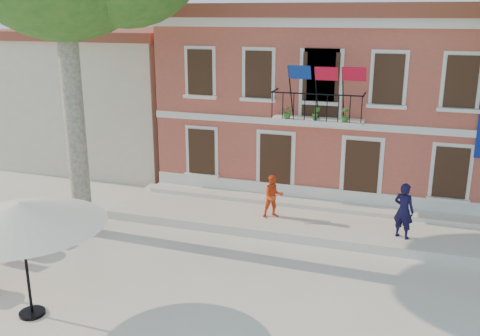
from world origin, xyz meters
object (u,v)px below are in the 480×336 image
at_px(patio_umbrella, 20,214).
at_px(pedestrian_navy, 404,211).
at_px(pedestrian_orange, 273,196).
at_px(cafe_table_0, 13,238).

bearing_deg(patio_umbrella, pedestrian_navy, 39.73).
relative_size(patio_umbrella, pedestrian_navy, 2.20).
xyz_separation_m(patio_umbrella, pedestrian_orange, (4.15, 7.49, -1.60)).
bearing_deg(pedestrian_orange, cafe_table_0, -176.26).
xyz_separation_m(pedestrian_orange, cafe_table_0, (-7.13, -4.59, -0.64)).
height_order(patio_umbrella, pedestrian_navy, patio_umbrella).
distance_m(patio_umbrella, pedestrian_navy, 11.14).
bearing_deg(pedestrian_navy, pedestrian_orange, 18.46).
bearing_deg(cafe_table_0, pedestrian_navy, 19.90).
xyz_separation_m(patio_umbrella, cafe_table_0, (-2.99, 2.90, -2.23)).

